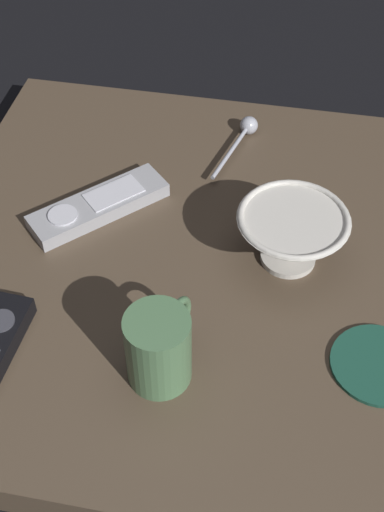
{
  "coord_description": "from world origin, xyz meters",
  "views": [
    {
      "loc": [
        -0.12,
        0.57,
        0.69
      ],
      "look_at": [
        -0.02,
        0.02,
        0.07
      ],
      "focal_mm": 48.03,
      "sensor_mm": 36.0,
      "label": 1
    }
  ],
  "objects_px": {
    "cereal_bowl": "(291,236)",
    "drink_coaster": "(378,365)",
    "teaspoon": "(246,130)",
    "tv_remote_near": "(99,206)",
    "coffee_mug": "(159,347)"
  },
  "relations": [
    {
      "from": "teaspoon",
      "to": "tv_remote_near",
      "type": "relative_size",
      "value": 0.82
    },
    {
      "from": "cereal_bowl",
      "to": "drink_coaster",
      "type": "relative_size",
      "value": 1.28
    },
    {
      "from": "coffee_mug",
      "to": "tv_remote_near",
      "type": "relative_size",
      "value": 0.59
    },
    {
      "from": "coffee_mug",
      "to": "tv_remote_near",
      "type": "height_order",
      "value": "coffee_mug"
    },
    {
      "from": "cereal_bowl",
      "to": "tv_remote_near",
      "type": "height_order",
      "value": "cereal_bowl"
    },
    {
      "from": "cereal_bowl",
      "to": "coffee_mug",
      "type": "distance_m",
      "value": 0.23
    },
    {
      "from": "teaspoon",
      "to": "tv_remote_near",
      "type": "distance_m",
      "value": 0.26
    },
    {
      "from": "coffee_mug",
      "to": "tv_remote_near",
      "type": "distance_m",
      "value": 0.27
    },
    {
      "from": "cereal_bowl",
      "to": "drink_coaster",
      "type": "bearing_deg",
      "value": 128.74
    },
    {
      "from": "tv_remote_near",
      "to": "drink_coaster",
      "type": "relative_size",
      "value": 1.63
    },
    {
      "from": "cereal_bowl",
      "to": "tv_remote_near",
      "type": "xyz_separation_m",
      "value": [
        0.26,
        -0.04,
        -0.03
      ]
    },
    {
      "from": "cereal_bowl",
      "to": "drink_coaster",
      "type": "xyz_separation_m",
      "value": [
        -0.11,
        0.14,
        -0.04
      ]
    },
    {
      "from": "cereal_bowl",
      "to": "drink_coaster",
      "type": "distance_m",
      "value": 0.18
    },
    {
      "from": "cereal_bowl",
      "to": "teaspoon",
      "type": "xyz_separation_m",
      "value": [
        0.09,
        -0.23,
        -0.03
      ]
    },
    {
      "from": "cereal_bowl",
      "to": "teaspoon",
      "type": "bearing_deg",
      "value": -69.83
    }
  ]
}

